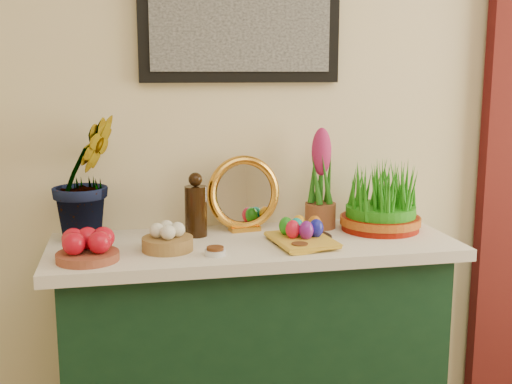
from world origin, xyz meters
TOP-DOWN VIEW (x-y plane):
  - sideboard at (-0.18, 2.00)m, footprint 1.30×0.45m
  - tablecloth at (-0.18, 2.00)m, footprint 1.40×0.55m
  - hyacinth_green at (-0.75, 2.13)m, footprint 0.38×0.37m
  - apple_bowl at (-0.74, 1.86)m, footprint 0.24×0.24m
  - garlic_basket at (-0.49, 1.93)m, footprint 0.22×0.22m
  - vinegar_cruet at (-0.37, 2.10)m, footprint 0.08×0.08m
  - mirror at (-0.19, 2.16)m, footprint 0.28×0.10m
  - book at (-0.13, 1.90)m, footprint 0.20×0.27m
  - spice_dish_left at (-0.34, 1.84)m, footprint 0.07×0.07m
  - spice_dish_right at (-0.06, 1.83)m, footprint 0.07×0.07m
  - egg_plate at (-0.03, 1.95)m, footprint 0.25×0.25m
  - hyacinth_pink at (0.10, 2.13)m, footprint 0.12×0.12m
  - wheatgrass_sabzeh at (0.31, 2.05)m, footprint 0.30×0.30m

SIDE VIEW (x-z plane):
  - sideboard at x=-0.18m, z-range 0.00..0.85m
  - tablecloth at x=-0.18m, z-range 0.85..0.89m
  - spice_dish_right at x=-0.06m, z-range 0.89..0.92m
  - spice_dish_left at x=-0.34m, z-range 0.89..0.92m
  - book at x=-0.13m, z-range 0.89..0.92m
  - egg_plate at x=-0.03m, z-range 0.88..0.97m
  - garlic_basket at x=-0.49m, z-range 0.88..0.98m
  - apple_bowl at x=-0.74m, z-range 0.88..0.98m
  - vinegar_cruet at x=-0.37m, z-range 0.88..1.11m
  - wheatgrass_sabzeh at x=0.31m, z-range 0.87..1.12m
  - mirror at x=-0.19m, z-range 0.88..1.16m
  - hyacinth_pink at x=0.10m, z-range 0.87..1.25m
  - hyacinth_green at x=-0.75m, z-range 0.89..1.47m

